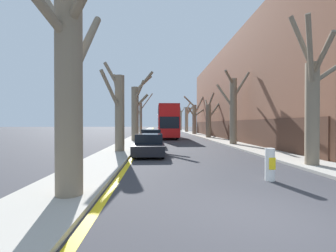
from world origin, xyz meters
TOP-DOWN VIEW (x-y plane):
  - ground_plane at (0.00, 0.00)m, footprint 300.00×300.00m
  - sidewalk_left at (-5.02, 50.00)m, footprint 2.29×120.00m
  - sidewalk_right at (5.02, 50.00)m, footprint 2.29×120.00m
  - building_facade_right at (11.15, 24.04)m, footprint 10.08×36.49m
  - kerb_line_stripe at (-3.70, 50.00)m, footprint 0.24×120.00m
  - street_tree_left_0 at (-4.63, 1.55)m, footprint 3.33×5.14m
  - street_tree_left_1 at (-4.88, 10.93)m, footprint 1.37×3.52m
  - street_tree_left_2 at (-4.55, 20.55)m, footprint 2.50×2.19m
  - street_tree_left_3 at (-4.64, 29.22)m, footprint 2.85×2.36m
  - street_tree_right_0 at (4.71, 5.28)m, footprint 4.38×2.12m
  - street_tree_right_1 at (4.74, 15.93)m, footprint 2.67×3.48m
  - street_tree_right_2 at (4.91, 26.03)m, footprint 2.56×4.08m
  - street_tree_right_3 at (4.74, 36.69)m, footprint 4.31×2.15m
  - street_tree_right_4 at (4.85, 47.79)m, footprint 2.26×1.90m
  - street_tree_right_5 at (4.60, 58.36)m, footprint 1.62×2.32m
  - double_decker_bus at (-0.81, 26.87)m, footprint 2.57×10.80m
  - parked_car_0 at (-2.79, 9.60)m, footprint 1.85×4.08m
  - parked_car_1 at (-2.79, 15.72)m, footprint 1.89×4.58m
  - traffic_bollard at (1.56, 3.10)m, footprint 0.32×0.33m

SIDE VIEW (x-z plane):
  - ground_plane at x=0.00m, z-range 0.00..0.00m
  - kerb_line_stripe at x=-3.70m, z-range 0.00..0.01m
  - sidewalk_left at x=-5.02m, z-range 0.00..0.12m
  - sidewalk_right at x=5.02m, z-range 0.00..0.12m
  - traffic_bollard at x=1.56m, z-range 0.00..1.12m
  - parked_car_0 at x=-2.79m, z-range -0.03..1.29m
  - parked_car_1 at x=-2.79m, z-range -0.04..1.40m
  - double_decker_bus at x=-0.81m, z-range 0.29..4.66m
  - street_tree_right_2 at x=4.91m, z-range -0.33..5.81m
  - street_tree_left_3 at x=-4.64m, z-range -0.46..6.17m
  - street_tree_left_1 at x=-4.88m, z-range -0.14..5.93m
  - street_tree_right_0 at x=4.71m, z-range -0.38..6.27m
  - street_tree_left_0 at x=-4.63m, z-range -0.13..6.29m
  - street_tree_right_5 at x=4.60m, z-range -0.27..6.45m
  - street_tree_right_3 at x=4.74m, z-range -0.32..6.72m
  - street_tree_right_4 at x=4.85m, z-range -0.20..6.81m
  - street_tree_right_1 at x=4.74m, z-range 0.07..6.75m
  - street_tree_left_2 at x=-4.55m, z-range -0.25..7.25m
  - building_facade_right at x=11.15m, z-range -0.01..11.63m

